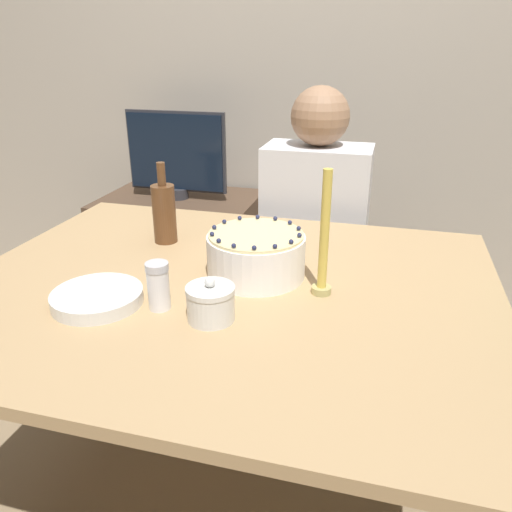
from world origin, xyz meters
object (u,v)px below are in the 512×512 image
Objects in this scene: bottle at (164,212)px; sugar_shaker at (158,286)px; person_man_blue_shirt at (313,259)px; tv_monitor at (176,154)px; sugar_bowl at (211,303)px; candle at (324,245)px; cake at (256,255)px.

sugar_shaker is at bearing -67.37° from bottle.
person_man_blue_shirt reaches higher than bottle.
bottle is at bearing 112.63° from sugar_shaker.
sugar_shaker is 1.35m from tv_monitor.
person_man_blue_shirt is at bearing 76.05° from sugar_shaker.
candle is at bearing 40.89° from sugar_bowl.
person_man_blue_shirt is at bearing 99.76° from candle.
bottle reaches higher than cake.
sugar_bowl is 0.35× the size of candle.
candle is (0.22, 0.19, 0.09)m from sugar_bowl.
bottle reaches higher than sugar_shaker.
cake is 0.38m from bottle.
cake is 0.53× the size of tv_monitor.
tv_monitor reaches higher than sugar_shaker.
person_man_blue_shirt reaches higher than sugar_bowl.
person_man_blue_shirt is (0.39, 0.52, -0.33)m from bottle.
candle is 1.38m from tv_monitor.
candle is (0.36, 0.17, 0.07)m from sugar_shaker.
tv_monitor is (-0.85, 1.08, -0.04)m from candle.
candle reaches higher than sugar_shaker.
sugar_bowl is at bearing -98.56° from cake.
tv_monitor reaches higher than sugar_bowl.
sugar_shaker is at bearing -68.34° from tv_monitor.
sugar_bowl is at bearing -63.56° from tv_monitor.
sugar_bowl is 1.42m from tv_monitor.
sugar_bowl is at bearing -139.11° from candle.
sugar_shaker is at bearing 172.75° from sugar_bowl.
sugar_bowl is at bearing 84.26° from person_man_blue_shirt.
person_man_blue_shirt is (0.09, 0.93, -0.28)m from sugar_bowl.
candle is 0.26× the size of person_man_blue_shirt.
cake is at bearing -56.76° from tv_monitor.
sugar_shaker is at bearing -126.41° from cake.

